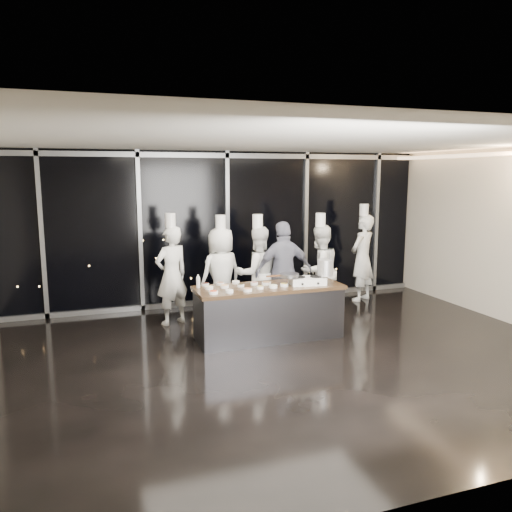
{
  "coord_description": "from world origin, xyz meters",
  "views": [
    {
      "loc": [
        -2.84,
        -6.65,
        2.74
      ],
      "look_at": [
        -0.12,
        1.2,
        1.36
      ],
      "focal_mm": 35.0,
      "sensor_mm": 36.0,
      "label": 1
    }
  ],
  "objects_px": {
    "guest": "(284,272)",
    "chef_right": "(319,270)",
    "chef_left": "(221,274)",
    "chef_side": "(362,257)",
    "frying_pan": "(289,275)",
    "chef_center": "(258,273)",
    "stock_pot": "(325,267)",
    "chef_far_left": "(172,274)",
    "stove": "(307,280)",
    "demo_counter": "(269,312)"
  },
  "relations": [
    {
      "from": "chef_side",
      "to": "stock_pot",
      "type": "bearing_deg",
      "value": 15.86
    },
    {
      "from": "stove",
      "to": "frying_pan",
      "type": "xyz_separation_m",
      "value": [
        -0.32,
        0.05,
        0.1
      ]
    },
    {
      "from": "demo_counter",
      "to": "chef_left",
      "type": "xyz_separation_m",
      "value": [
        -0.47,
        1.28,
        0.44
      ]
    },
    {
      "from": "stove",
      "to": "stock_pot",
      "type": "bearing_deg",
      "value": 2.6
    },
    {
      "from": "stove",
      "to": "chef_left",
      "type": "relative_size",
      "value": 0.32
    },
    {
      "from": "demo_counter",
      "to": "stock_pot",
      "type": "relative_size",
      "value": 9.14
    },
    {
      "from": "chef_center",
      "to": "guest",
      "type": "bearing_deg",
      "value": 147.27
    },
    {
      "from": "chef_far_left",
      "to": "stove",
      "type": "bearing_deg",
      "value": 120.92
    },
    {
      "from": "chef_center",
      "to": "chef_right",
      "type": "bearing_deg",
      "value": 175.17
    },
    {
      "from": "chef_right",
      "to": "guest",
      "type": "bearing_deg",
      "value": -3.92
    },
    {
      "from": "demo_counter",
      "to": "guest",
      "type": "distance_m",
      "value": 1.13
    },
    {
      "from": "chef_right",
      "to": "chef_side",
      "type": "relative_size",
      "value": 0.95
    },
    {
      "from": "demo_counter",
      "to": "guest",
      "type": "bearing_deg",
      "value": 53.79
    },
    {
      "from": "chef_left",
      "to": "chef_side",
      "type": "relative_size",
      "value": 0.95
    },
    {
      "from": "stock_pot",
      "to": "chef_far_left",
      "type": "bearing_deg",
      "value": 147.52
    },
    {
      "from": "demo_counter",
      "to": "stove",
      "type": "relative_size",
      "value": 3.92
    },
    {
      "from": "guest",
      "to": "chef_right",
      "type": "relative_size",
      "value": 0.94
    },
    {
      "from": "stove",
      "to": "frying_pan",
      "type": "distance_m",
      "value": 0.34
    },
    {
      "from": "chef_left",
      "to": "chef_center",
      "type": "bearing_deg",
      "value": 145.38
    },
    {
      "from": "chef_left",
      "to": "frying_pan",
      "type": "bearing_deg",
      "value": 102.83
    },
    {
      "from": "frying_pan",
      "to": "guest",
      "type": "height_order",
      "value": "guest"
    },
    {
      "from": "demo_counter",
      "to": "chef_right",
      "type": "xyz_separation_m",
      "value": [
        1.41,
        0.99,
        0.44
      ]
    },
    {
      "from": "stock_pot",
      "to": "chef_side",
      "type": "bearing_deg",
      "value": 45.44
    },
    {
      "from": "stock_pot",
      "to": "guest",
      "type": "relative_size",
      "value": 0.14
    },
    {
      "from": "frying_pan",
      "to": "chef_right",
      "type": "relative_size",
      "value": 0.3
    },
    {
      "from": "guest",
      "to": "chef_right",
      "type": "xyz_separation_m",
      "value": [
        0.81,
        0.17,
        -0.05
      ]
    },
    {
      "from": "demo_counter",
      "to": "chef_left",
      "type": "distance_m",
      "value": 1.44
    },
    {
      "from": "chef_left",
      "to": "chef_side",
      "type": "height_order",
      "value": "chef_side"
    },
    {
      "from": "chef_center",
      "to": "chef_far_left",
      "type": "bearing_deg",
      "value": -9.77
    },
    {
      "from": "stock_pot",
      "to": "chef_center",
      "type": "bearing_deg",
      "value": 122.4
    },
    {
      "from": "frying_pan",
      "to": "chef_center",
      "type": "relative_size",
      "value": 0.3
    },
    {
      "from": "frying_pan",
      "to": "chef_far_left",
      "type": "distance_m",
      "value": 2.22
    },
    {
      "from": "chef_far_left",
      "to": "chef_center",
      "type": "xyz_separation_m",
      "value": [
        1.56,
        -0.26,
        -0.03
      ]
    },
    {
      "from": "frying_pan",
      "to": "stove",
      "type": "bearing_deg",
      "value": 0.62
    },
    {
      "from": "chef_side",
      "to": "chef_center",
      "type": "bearing_deg",
      "value": -15.79
    },
    {
      "from": "stove",
      "to": "chef_side",
      "type": "height_order",
      "value": "chef_side"
    },
    {
      "from": "frying_pan",
      "to": "demo_counter",
      "type": "bearing_deg",
      "value": -178.23
    },
    {
      "from": "stove",
      "to": "chef_right",
      "type": "bearing_deg",
      "value": 64.85
    },
    {
      "from": "demo_counter",
      "to": "chef_far_left",
      "type": "xyz_separation_m",
      "value": [
        -1.38,
        1.36,
        0.47
      ]
    },
    {
      "from": "chef_left",
      "to": "chef_side",
      "type": "bearing_deg",
      "value": 169.55
    },
    {
      "from": "guest",
      "to": "demo_counter",
      "type": "bearing_deg",
      "value": 54.4
    },
    {
      "from": "guest",
      "to": "chef_side",
      "type": "bearing_deg",
      "value": -156.9
    },
    {
      "from": "guest",
      "to": "chef_far_left",
      "type": "bearing_deg",
      "value": -14.37
    },
    {
      "from": "stove",
      "to": "chef_left",
      "type": "distance_m",
      "value": 1.78
    },
    {
      "from": "stock_pot",
      "to": "chef_left",
      "type": "bearing_deg",
      "value": 135.26
    },
    {
      "from": "demo_counter",
      "to": "guest",
      "type": "xyz_separation_m",
      "value": [
        0.6,
        0.82,
        0.49
      ]
    },
    {
      "from": "chef_right",
      "to": "chef_side",
      "type": "xyz_separation_m",
      "value": [
        1.39,
        0.74,
        0.06
      ]
    },
    {
      "from": "chef_left",
      "to": "chef_side",
      "type": "distance_m",
      "value": 3.31
    },
    {
      "from": "stock_pot",
      "to": "chef_left",
      "type": "relative_size",
      "value": 0.14
    },
    {
      "from": "frying_pan",
      "to": "chef_right",
      "type": "xyz_separation_m",
      "value": [
        1.08,
        1.04,
        -0.18
      ]
    }
  ]
}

